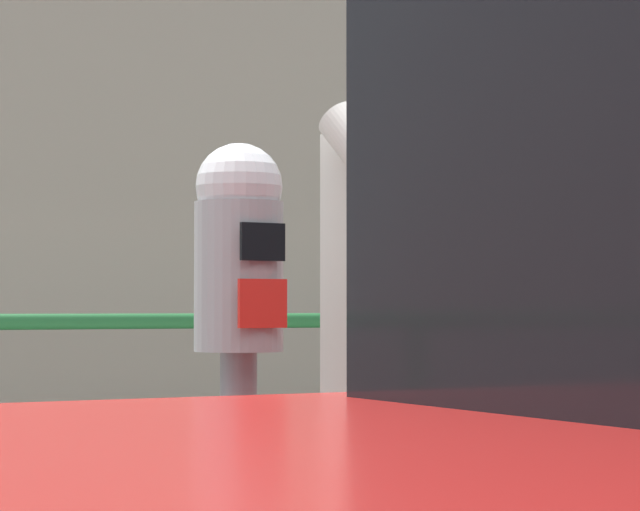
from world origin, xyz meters
The scene contains 2 objects.
parking_meter centered at (0.18, 0.34, 1.16)m, with size 0.17×0.18×1.41m.
pedestrian_at_meter centered at (0.69, 0.48, 1.11)m, with size 0.60×0.68×1.69m.
Camera 1 is at (-0.93, -2.13, 1.24)m, focal length 80.39 mm.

